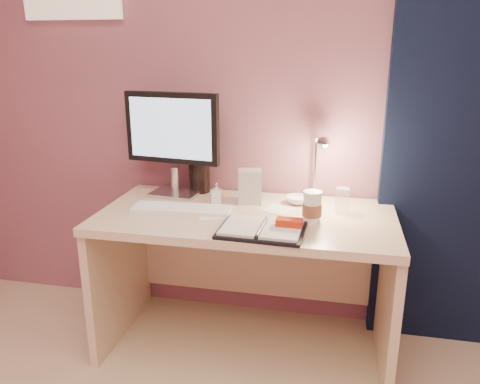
% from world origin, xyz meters
% --- Properties ---
extents(room, '(3.50, 3.50, 3.50)m').
position_xyz_m(room, '(0.95, 1.69, 1.14)').
color(room, '#C6B28E').
rests_on(room, ground).
extents(desk, '(1.40, 0.70, 0.73)m').
position_xyz_m(desk, '(0.00, 1.45, 0.50)').
color(desk, beige).
rests_on(desk, ground).
extents(monitor, '(0.51, 0.21, 0.54)m').
position_xyz_m(monitor, '(-0.43, 1.59, 1.05)').
color(monitor, silver).
rests_on(monitor, desk).
extents(keyboard, '(0.48, 0.16, 0.02)m').
position_xyz_m(keyboard, '(-0.31, 1.35, 0.74)').
color(keyboard, white).
rests_on(keyboard, desk).
extents(planner, '(0.37, 0.28, 0.06)m').
position_xyz_m(planner, '(0.12, 1.17, 0.74)').
color(planner, black).
rests_on(planner, desk).
extents(paper_a, '(0.18, 0.18, 0.00)m').
position_xyz_m(paper_a, '(-0.15, 1.32, 0.73)').
color(paper_a, silver).
rests_on(paper_a, desk).
extents(paper_c, '(0.17, 0.17, 0.00)m').
position_xyz_m(paper_c, '(0.14, 1.46, 0.73)').
color(paper_c, silver).
rests_on(paper_c, desk).
extents(coffee_cup, '(0.09, 0.09, 0.14)m').
position_xyz_m(coffee_cup, '(0.31, 1.34, 0.80)').
color(coffee_cup, white).
rests_on(coffee_cup, desk).
extents(clear_cup, '(0.07, 0.07, 0.12)m').
position_xyz_m(clear_cup, '(0.44, 1.49, 0.79)').
color(clear_cup, white).
rests_on(clear_cup, desk).
extents(bowl, '(0.15, 0.15, 0.04)m').
position_xyz_m(bowl, '(0.23, 1.58, 0.75)').
color(bowl, silver).
rests_on(bowl, desk).
extents(lotion_bottle, '(0.05, 0.05, 0.11)m').
position_xyz_m(lotion_bottle, '(-0.17, 1.49, 0.78)').
color(lotion_bottle, white).
rests_on(lotion_bottle, desk).
extents(dark_jar, '(0.11, 0.11, 0.16)m').
position_xyz_m(dark_jar, '(-0.32, 1.67, 0.81)').
color(dark_jar, black).
rests_on(dark_jar, desk).
extents(product_box, '(0.13, 0.11, 0.17)m').
position_xyz_m(product_box, '(-0.01, 1.54, 0.82)').
color(product_box, beige).
rests_on(product_box, desk).
extents(desk_lamp, '(0.13, 0.21, 0.35)m').
position_xyz_m(desk_lamp, '(0.27, 1.61, 0.95)').
color(desk_lamp, silver).
rests_on(desk_lamp, desk).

